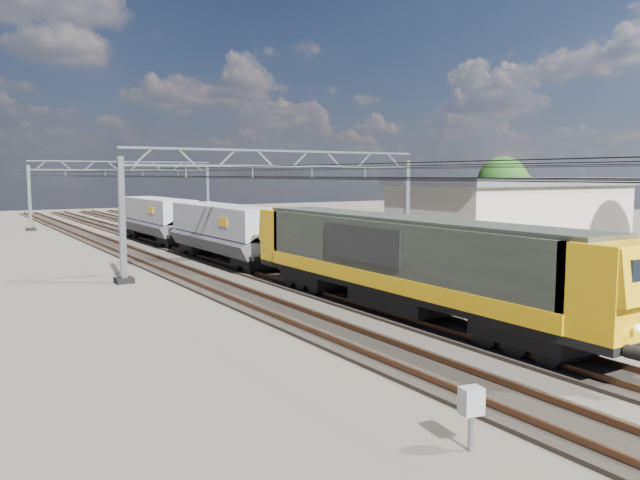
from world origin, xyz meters
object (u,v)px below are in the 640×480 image
trackside_cabinet (471,403)px  industrial_shed (510,211)px  hopper_wagon_mid (157,216)px  hopper_wagon_lead (225,228)px  locomotive (402,259)px  catenary_gantry_mid (283,204)px  catenary_gantry_far (125,191)px  tree_far (507,184)px

trackside_cabinet → industrial_shed: size_ratio=0.07×
hopper_wagon_mid → hopper_wagon_lead: bearing=-90.0°
locomotive → hopper_wagon_mid: bearing=90.0°
hopper_wagon_lead → trackside_cabinet: (-6.68, -28.06, -1.20)m
catenary_gantry_mid → hopper_wagon_lead: bearing=116.1°
catenary_gantry_mid → hopper_wagon_mid: catenary_gantry_mid is taller
catenary_gantry_far → catenary_gantry_mid: bearing=-90.0°
hopper_wagon_lead → trackside_cabinet: 28.87m
catenary_gantry_far → trackside_cabinet: catenary_gantry_far is taller
hopper_wagon_mid → tree_far: tree_far is taller
catenary_gantry_far → hopper_wagon_lead: size_ratio=1.53×
catenary_gantry_far → hopper_wagon_lead: catenary_gantry_far is taller
hopper_wagon_mid → trackside_cabinet: 42.80m
locomotive → tree_far: bearing=35.9°
catenary_gantry_mid → catenary_gantry_far: bearing=90.0°
catenary_gantry_mid → locomotive: catenary_gantry_mid is taller
catenary_gantry_mid → industrial_shed: bearing=5.2°
catenary_gantry_mid → trackside_cabinet: bearing=-109.9°
hopper_wagon_lead → hopper_wagon_mid: (0.00, 14.20, 0.00)m
catenary_gantry_far → hopper_wagon_mid: 17.91m
catenary_gantry_mid → hopper_wagon_mid: (-2.00, 18.28, -1.67)m
catenary_gantry_mid → trackside_cabinet: size_ratio=14.69×
locomotive → trackside_cabinet: (-6.68, -10.37, -1.29)m
catenary_gantry_far → tree_far: tree_far is taller
catenary_gantry_far → trackside_cabinet: 60.67m
trackside_cabinet → hopper_wagon_lead: bearing=87.3°
industrial_shed → tree_far: tree_far is taller
catenary_gantry_mid → locomotive: bearing=-98.4°
tree_far → catenary_gantry_mid: bearing=-162.1°
hopper_wagon_lead → hopper_wagon_mid: same height
locomotive → hopper_wagon_mid: (-0.00, 31.90, -0.09)m
trackside_cabinet → tree_far: (39.00, 33.77, 3.70)m
catenary_gantry_far → industrial_shed: size_ratio=1.07×
catenary_gantry_mid → hopper_wagon_mid: bearing=96.2°
hopper_wagon_mid → tree_far: size_ratio=1.75×
catenary_gantry_mid → locomotive: (-2.00, -13.61, -1.58)m
hopper_wagon_lead → industrial_shed: 24.10m
catenary_gantry_mid → catenary_gantry_far: same height
catenary_gantry_mid → catenary_gantry_far: size_ratio=1.00×
hopper_wagon_lead → catenary_gantry_mid: bearing=-63.9°
locomotive → tree_far: 39.97m
locomotive → tree_far: (32.32, 23.40, 2.41)m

